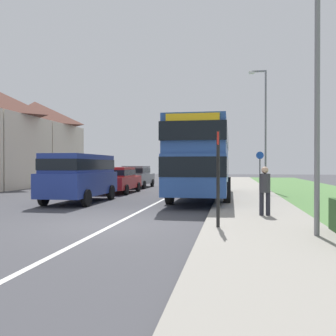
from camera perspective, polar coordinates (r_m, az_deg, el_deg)
ground_plane at (r=10.66m, az=-8.64°, el=-8.83°), size 120.00×120.00×0.00m
lane_marking_centre at (r=18.36m, az=-0.71°, el=-4.91°), size 0.14×60.00×0.01m
pavement_near_side at (r=16.09m, az=12.89°, el=-5.48°), size 3.20×68.00×0.12m
double_decker_bus at (r=18.91m, az=5.50°, el=1.73°), size 2.80×10.87×3.70m
parked_van_blue at (r=17.29m, az=-13.55°, el=-0.92°), size 2.11×5.05×2.20m
parked_car_red at (r=22.65m, az=-7.76°, el=-1.67°), size 1.95×4.46×1.59m
parked_car_grey at (r=27.94m, az=-4.88°, el=-1.21°), size 1.95×4.56×1.65m
pedestrian_at_stop at (r=12.02m, az=14.85°, el=-3.11°), size 0.34×0.34×1.67m
bus_stop_sign at (r=9.52m, az=7.82°, el=-0.63°), size 0.09×0.52×2.60m
cycle_route_sign at (r=22.29m, az=14.13°, el=-0.31°), size 0.44×0.08×2.52m
street_lamp_near at (r=9.21m, az=21.55°, el=14.81°), size 1.14×0.20×6.93m
street_lamp_mid at (r=24.70m, az=14.74°, el=6.88°), size 1.14×0.20×7.87m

